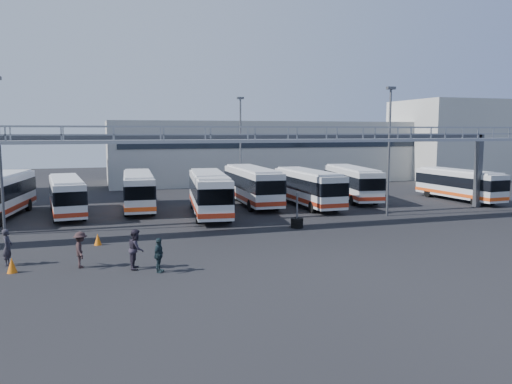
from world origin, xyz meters
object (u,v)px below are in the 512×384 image
object	(u,v)px
cone_left	(12,265)
tire_stack	(297,222)
bus_6	(308,187)
cone_right	(98,239)
bus_7	(352,182)
pedestrian_b	(136,249)
pedestrian_d	(159,255)
bus_2	(67,195)
bus_4	(209,192)
light_pole_left	(0,147)
pedestrian_c	(81,250)
light_pole_back	(240,141)
bus_3	(138,189)
pedestrian_a	(7,247)
bus_5	(252,184)
bus_9	(459,184)
light_pole_mid	(389,144)

from	to	relation	value
cone_left	tire_stack	size ratio (longest dim) A/B	0.30
bus_6	cone_right	size ratio (longest dim) A/B	15.61
bus_7	cone_left	xyz separation A→B (m)	(-27.81, -17.89, -1.44)
bus_7	pedestrian_b	world-z (taller)	bus_7
bus_6	pedestrian_d	xyz separation A→B (m)	(-15.24, -17.31, -0.97)
bus_6	bus_7	xyz separation A→B (m)	(5.81, 2.61, -0.00)
bus_2	bus_4	world-z (taller)	bus_4
light_pole_left	bus_7	xyz separation A→B (m)	(29.71, 8.10, -3.92)
bus_4	pedestrian_c	size ratio (longest dim) A/B	6.34
bus_7	light_pole_back	bearing A→B (deg)	157.66
light_pole_back	bus_3	xyz separation A→B (m)	(-10.78, -5.75, -3.95)
bus_3	pedestrian_b	distance (m)	19.12
bus_6	pedestrian_a	xyz separation A→B (m)	(-22.40, -13.74, -0.88)
bus_7	pedestrian_a	world-z (taller)	bus_7
bus_4	pedestrian_a	size ratio (longest dim) A/B	6.17
bus_5	bus_7	xyz separation A→B (m)	(10.33, 0.21, -0.11)
bus_2	bus_3	bearing A→B (deg)	6.34
cone_left	bus_9	bearing A→B (deg)	20.98
pedestrian_d	cone_left	xyz separation A→B (m)	(-6.76, 2.03, -0.47)
bus_6	bus_2	bearing A→B (deg)	175.56
cone_right	bus_2	bearing A→B (deg)	101.29
light_pole_left	pedestrian_c	bearing A→B (deg)	-62.80
light_pole_left	bus_9	world-z (taller)	light_pole_left
pedestrian_b	pedestrian_c	size ratio (longest dim) A/B	1.08
bus_3	bus_7	xyz separation A→B (m)	(20.49, -0.15, 0.03)
light_pole_back	bus_4	distance (m)	12.37
pedestrian_a	cone_left	world-z (taller)	pedestrian_a
bus_4	bus_6	xyz separation A→B (m)	(9.44, 1.86, -0.09)
cone_left	tire_stack	bearing A→B (deg)	19.98
cone_right	pedestrian_b	bearing A→B (deg)	-72.70
bus_3	cone_right	size ratio (longest dim) A/B	15.44
light_pole_mid	bus_6	size ratio (longest dim) A/B	0.95
pedestrian_a	bus_2	bearing A→B (deg)	-0.56
light_pole_left	bus_2	distance (m)	8.75
bus_4	bus_5	world-z (taller)	bus_5
bus_6	bus_9	distance (m)	15.62
pedestrian_c	pedestrian_d	world-z (taller)	pedestrian_c
pedestrian_a	cone_right	bearing A→B (deg)	-45.36
light_pole_mid	tire_stack	xyz separation A→B (m)	(-8.80, -2.50, -5.31)
bus_9	cone_left	xyz separation A→B (m)	(-37.60, -14.42, -1.30)
bus_7	bus_6	bearing A→B (deg)	-146.88
light_pole_mid	bus_7	distance (m)	10.05
light_pole_mid	cone_right	size ratio (longest dim) A/B	14.76
light_pole_mid	bus_9	bearing A→B (deg)	26.08
light_pole_mid	pedestrian_a	distance (m)	27.89
bus_7	bus_3	bearing A→B (deg)	-171.47
bus_3	bus_5	distance (m)	10.16
bus_6	pedestrian_c	xyz separation A→B (m)	(-18.85, -15.31, -0.90)
pedestrian_a	bus_7	bearing A→B (deg)	-53.09
bus_5	light_pole_back	bearing A→B (deg)	85.45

